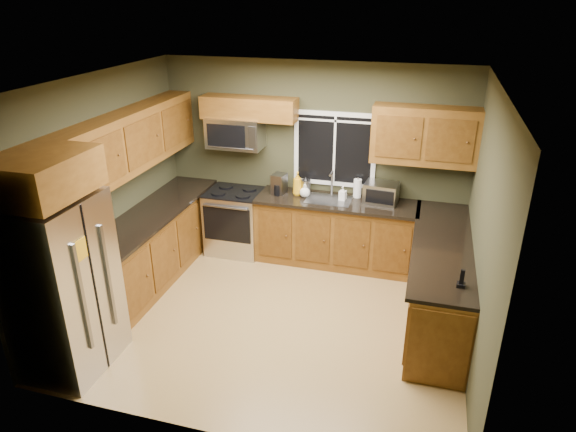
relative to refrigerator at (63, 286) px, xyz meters
The scene contains 29 objects.
floor 2.35m from the refrigerator, 36.78° to the left, with size 4.20×4.20×0.00m, color #9D7945.
ceiling 2.82m from the refrigerator, 36.78° to the left, with size 4.20×4.20×0.00m, color white.
back_wall 3.58m from the refrigerator, 60.71° to the left, with size 4.20×4.20×0.00m, color #343420.
front_wall 1.86m from the refrigerator, 16.04° to the right, with size 4.20×4.20×0.00m, color #343420.
left_wall 1.42m from the refrigerator, 105.52° to the left, with size 3.60×3.60×0.00m, color #343420.
right_wall 4.08m from the refrigerator, 18.71° to the left, with size 3.60×3.60×0.00m, color #343420.
window 3.75m from the refrigerator, 56.52° to the left, with size 1.12×0.03×1.02m.
base_cabinets_left 1.83m from the refrigerator, 91.97° to the left, with size 0.60×2.65×0.90m, color brown.
countertop_left 1.78m from the refrigerator, 91.16° to the left, with size 0.65×2.65×0.04m, color black.
base_cabinets_back 3.56m from the refrigerator, 52.43° to the left, with size 2.17×0.60×0.90m, color brown.
countertop_back 3.51m from the refrigerator, 52.18° to the left, with size 2.17×0.65×0.04m, color black.
base_cabinets_peninsula 4.02m from the refrigerator, 27.50° to the left, with size 0.60×2.52×0.90m.
countertop_peninsula 3.97m from the refrigerator, 27.77° to the left, with size 0.65×2.50×0.04m, color black.
upper_cabinets_left 2.03m from the refrigerator, 96.30° to the left, with size 0.33×2.65×0.72m, color brown.
upper_cabinets_back_left 3.28m from the refrigerator, 73.15° to the left, with size 1.30×0.33×0.30m, color brown.
upper_cabinets_back_right 4.44m from the refrigerator, 42.62° to the left, with size 1.30×0.33×0.72m, color brown.
upper_cabinet_over_fridge 1.13m from the refrigerator, behind, with size 0.72×0.90×0.38m, color brown.
refrigerator is the anchor object (origin of this frame).
range 2.89m from the refrigerator, 76.03° to the left, with size 0.76×0.69×0.94m.
microwave 3.10m from the refrigerator, 76.66° to the left, with size 0.76×0.41×0.42m.
sink 3.46m from the refrigerator, 53.87° to the left, with size 0.60×0.42×0.36m.
toaster_oven 3.96m from the refrigerator, 46.63° to the left, with size 0.46×0.37×0.27m.
coffee_maker 3.12m from the refrigerator, 64.65° to the left, with size 0.20×0.25×0.28m.
kettle 3.37m from the refrigerator, 59.85° to the left, with size 0.18×0.18×0.24m.
paper_towel_roll 3.82m from the refrigerator, 51.28° to the left, with size 0.11×0.11×0.28m.
soap_bottle_a 3.26m from the refrigerator, 60.80° to the left, with size 0.13×0.13×0.33m, color gold.
soap_bottle_b 3.59m from the refrigerator, 51.75° to the left, with size 0.09×0.09×0.19m, color white.
soap_bottle_c 3.28m from the refrigerator, 58.68° to the left, with size 0.14×0.14×0.18m, color white.
cordless_phone 3.81m from the refrigerator, 14.52° to the left, with size 0.09×0.09×0.18m.
Camera 1 is at (1.49, -4.80, 3.51)m, focal length 32.00 mm.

